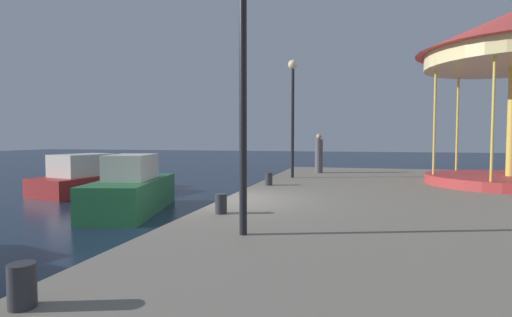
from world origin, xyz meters
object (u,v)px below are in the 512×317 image
motorboat_red (94,178)px  lamp_post_near_edge (243,54)px  person_near_carousel (319,155)px  motorboat_green (132,190)px  bollard_center (221,204)px  bollard_south (269,179)px  bollard_north (22,286)px  lamp_post_mid_promenade (293,98)px

motorboat_red → lamp_post_near_edge: 12.89m
lamp_post_near_edge → person_near_carousel: 11.58m
motorboat_green → bollard_center: 5.40m
motorboat_green → bollard_south: motorboat_green is taller
bollard_north → bollard_south: (0.14, 9.45, 0.00)m
lamp_post_mid_promenade → person_near_carousel: size_ratio=2.63×
lamp_post_mid_promenade → bollard_center: (-0.24, -7.47, -2.86)m
motorboat_red → bollard_center: bearing=-40.2°
lamp_post_near_edge → bollard_north: (-1.17, -3.04, -2.61)m
bollard_center → bollard_south: (-0.11, 4.87, 0.00)m
motorboat_green → lamp_post_near_edge: 7.69m
person_near_carousel → lamp_post_near_edge: bearing=-90.5°
motorboat_green → bollard_south: 4.34m
lamp_post_mid_promenade → bollard_south: bearing=-97.6°
motorboat_green → lamp_post_near_edge: (5.10, -4.95, 2.93)m
lamp_post_near_edge → bollard_north: bearing=-111.1°
lamp_post_near_edge → lamp_post_mid_promenade: bearing=94.3°
lamp_post_mid_promenade → bollard_center: size_ratio=11.24×
bollard_south → person_near_carousel: (1.14, 4.99, 0.60)m
motorboat_green → bollard_south: bearing=19.7°
bollard_south → person_near_carousel: 5.15m
motorboat_green → lamp_post_mid_promenade: 6.79m
lamp_post_near_edge → bollard_south: size_ratio=10.22×
lamp_post_near_edge → bollard_north: size_ratio=10.22×
bollard_center → bollard_south: bearing=91.2°
lamp_post_near_edge → bollard_center: 3.17m
motorboat_green → lamp_post_mid_promenade: size_ratio=1.01×
motorboat_green → motorboat_red: bearing=138.9°
lamp_post_near_edge → bollard_south: 7.00m
bollard_south → person_near_carousel: size_ratio=0.23×
person_near_carousel → bollard_north: bearing=-95.1°
motorboat_red → bollard_south: size_ratio=13.87×
lamp_post_near_edge → bollard_north: lamp_post_near_edge is taller
bollard_north → lamp_post_mid_promenade: bearing=87.7°
lamp_post_mid_promenade → bollard_south: (-0.35, -2.60, -2.86)m
lamp_post_mid_promenade → motorboat_red: bearing=-176.7°
motorboat_green → bollard_center: motorboat_green is taller
bollard_north → motorboat_red: bearing=124.7°
motorboat_green → bollard_north: motorboat_green is taller
motorboat_red → lamp_post_mid_promenade: 9.13m
lamp_post_mid_promenade → bollard_south: size_ratio=11.24×
lamp_post_mid_promenade → bollard_center: bearing=-91.9°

